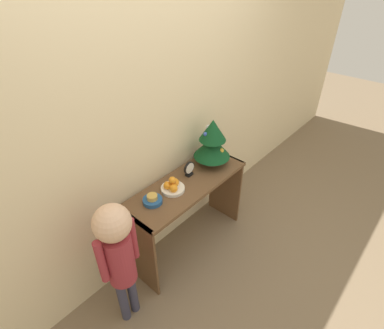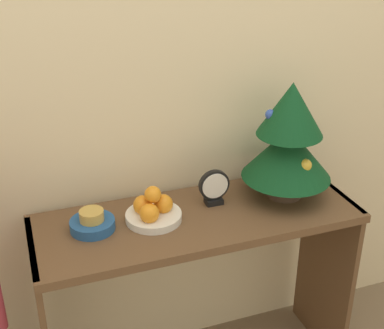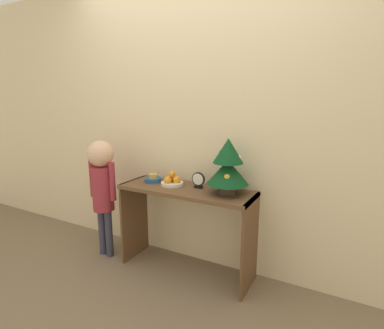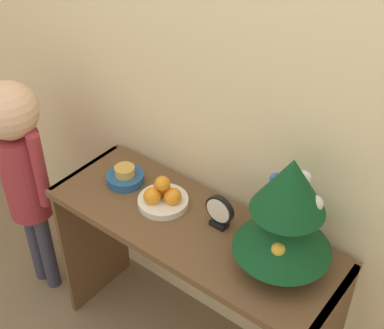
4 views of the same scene
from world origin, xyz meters
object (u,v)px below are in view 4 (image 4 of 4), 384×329
at_px(fruit_bowl, 163,196).
at_px(desk_clock, 219,212).
at_px(mini_tree, 287,214).
at_px(child_figure, 21,161).
at_px(singing_bowl, 125,177).

distance_m(fruit_bowl, desk_clock, 0.24).
distance_m(mini_tree, desk_clock, 0.31).
bearing_deg(desk_clock, fruit_bowl, -172.15).
bearing_deg(child_figure, mini_tree, 7.78).
height_order(singing_bowl, desk_clock, desk_clock).
height_order(mini_tree, fruit_bowl, mini_tree).
height_order(mini_tree, child_figure, mini_tree).
distance_m(mini_tree, singing_bowl, 0.72).
bearing_deg(singing_bowl, fruit_bowl, -2.96).
bearing_deg(fruit_bowl, singing_bowl, 177.04).
bearing_deg(singing_bowl, mini_tree, -0.52).
bearing_deg(fruit_bowl, child_figure, -166.75).
height_order(fruit_bowl, child_figure, child_figure).
relative_size(fruit_bowl, desk_clock, 1.45).
relative_size(mini_tree, singing_bowl, 2.91).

